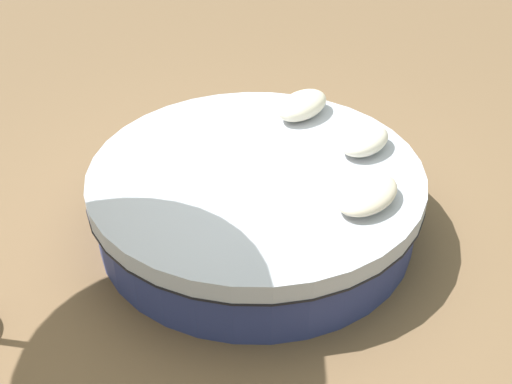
{
  "coord_description": "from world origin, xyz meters",
  "views": [
    {
      "loc": [
        2.77,
        2.37,
        2.93
      ],
      "look_at": [
        0.0,
        0.0,
        0.31
      ],
      "focal_mm": 43.53,
      "sensor_mm": 36.0,
      "label": 1
    }
  ],
  "objects_px": {
    "round_bed": "(256,197)",
    "throw_pillow_0": "(367,194)",
    "throw_pillow_1": "(364,140)",
    "throw_pillow_2": "(302,105)"
  },
  "relations": [
    {
      "from": "round_bed",
      "to": "throw_pillow_1",
      "type": "xyz_separation_m",
      "value": [
        -0.7,
        0.44,
        0.34
      ]
    },
    {
      "from": "round_bed",
      "to": "throw_pillow_1",
      "type": "height_order",
      "value": "throw_pillow_1"
    },
    {
      "from": "round_bed",
      "to": "throw_pillow_1",
      "type": "distance_m",
      "value": 0.89
    },
    {
      "from": "throw_pillow_0",
      "to": "throw_pillow_2",
      "type": "distance_m",
      "value": 1.23
    },
    {
      "from": "round_bed",
      "to": "throw_pillow_2",
      "type": "distance_m",
      "value": 0.92
    },
    {
      "from": "throw_pillow_0",
      "to": "round_bed",
      "type": "bearing_deg",
      "value": -79.31
    },
    {
      "from": "round_bed",
      "to": "throw_pillow_0",
      "type": "bearing_deg",
      "value": 100.69
    },
    {
      "from": "round_bed",
      "to": "throw_pillow_0",
      "type": "relative_size",
      "value": 4.57
    },
    {
      "from": "throw_pillow_1",
      "to": "throw_pillow_2",
      "type": "relative_size",
      "value": 0.89
    },
    {
      "from": "throw_pillow_1",
      "to": "round_bed",
      "type": "bearing_deg",
      "value": -32.23
    }
  ]
}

